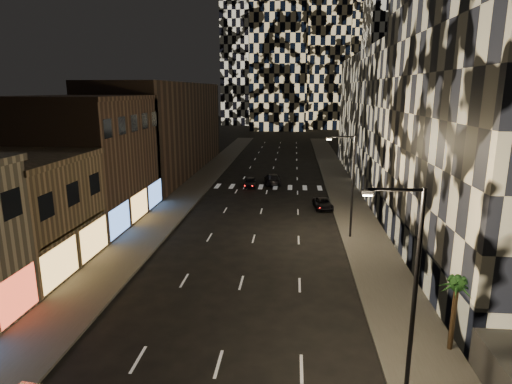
% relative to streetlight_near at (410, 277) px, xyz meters
% --- Properties ---
extents(sidewalk_left, '(4.00, 120.00, 0.15)m').
position_rel_streetlight_near_xyz_m(sidewalk_left, '(-18.35, 40.00, -5.28)').
color(sidewalk_left, '#47443F').
rests_on(sidewalk_left, ground).
extents(sidewalk_right, '(4.00, 120.00, 0.15)m').
position_rel_streetlight_near_xyz_m(sidewalk_right, '(1.65, 40.00, -5.28)').
color(sidewalk_right, '#47443F').
rests_on(sidewalk_right, ground).
extents(curb_left, '(0.20, 120.00, 0.15)m').
position_rel_streetlight_near_xyz_m(curb_left, '(-16.25, 40.00, -5.28)').
color(curb_left, '#4C4C47').
rests_on(curb_left, ground).
extents(curb_right, '(0.20, 120.00, 0.15)m').
position_rel_streetlight_near_xyz_m(curb_right, '(-0.45, 40.00, -5.28)').
color(curb_right, '#4C4C47').
rests_on(curb_right, ground).
extents(retail_tan, '(10.00, 10.00, 8.00)m').
position_rel_streetlight_near_xyz_m(retail_tan, '(-25.35, 11.00, -1.35)').
color(retail_tan, '#7E674C').
rests_on(retail_tan, ground).
extents(retail_brown, '(10.00, 15.00, 12.00)m').
position_rel_streetlight_near_xyz_m(retail_brown, '(-25.35, 23.50, 0.65)').
color(retail_brown, brown).
rests_on(retail_brown, ground).
extents(retail_filler_left, '(10.00, 40.00, 14.00)m').
position_rel_streetlight_near_xyz_m(retail_filler_left, '(-25.35, 50.00, 1.65)').
color(retail_filler_left, brown).
rests_on(retail_filler_left, ground).
extents(midrise_base, '(0.60, 25.00, 3.00)m').
position_rel_streetlight_near_xyz_m(midrise_base, '(3.95, 14.50, -3.85)').
color(midrise_base, '#383838').
rests_on(midrise_base, ground).
extents(midrise_filler_right, '(16.00, 40.00, 18.00)m').
position_rel_streetlight_near_xyz_m(midrise_filler_right, '(11.65, 47.00, 3.65)').
color(midrise_filler_right, '#232326').
rests_on(midrise_filler_right, ground).
extents(streetlight_near, '(2.55, 0.25, 9.00)m').
position_rel_streetlight_near_xyz_m(streetlight_near, '(0.00, 0.00, 0.00)').
color(streetlight_near, black).
rests_on(streetlight_near, sidewalk_right).
extents(streetlight_far, '(2.55, 0.25, 9.00)m').
position_rel_streetlight_near_xyz_m(streetlight_far, '(0.00, 20.00, 0.00)').
color(streetlight_far, black).
rests_on(streetlight_far, sidewalk_right).
extents(car_dark_midlane, '(1.88, 4.05, 1.34)m').
position_rel_streetlight_near_xyz_m(car_dark_midlane, '(-10.80, 39.82, -4.68)').
color(car_dark_midlane, black).
rests_on(car_dark_midlane, ground).
extents(car_dark_oncoming, '(2.70, 5.38, 1.50)m').
position_rel_streetlight_near_xyz_m(car_dark_oncoming, '(-7.85, 41.86, -4.60)').
color(car_dark_oncoming, black).
rests_on(car_dark_oncoming, ground).
extents(car_dark_rightlane, '(2.30, 4.31, 1.15)m').
position_rel_streetlight_near_xyz_m(car_dark_rightlane, '(-1.58, 29.59, -4.78)').
color(car_dark_rightlane, black).
rests_on(car_dark_rightlane, ground).
extents(palm_tree, '(2.00, 1.98, 3.92)m').
position_rel_streetlight_near_xyz_m(palm_tree, '(3.15, 3.09, -1.97)').
color(palm_tree, '#47331E').
rests_on(palm_tree, sidewalk_right).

